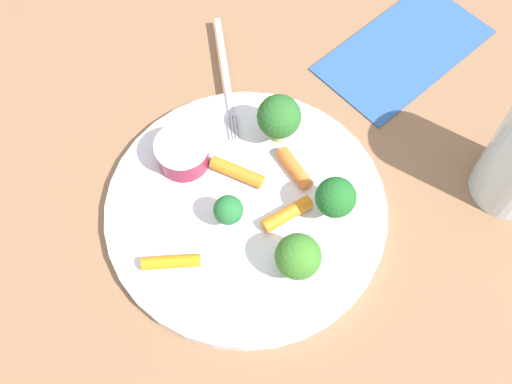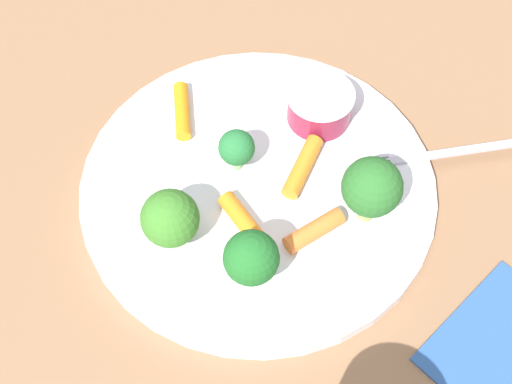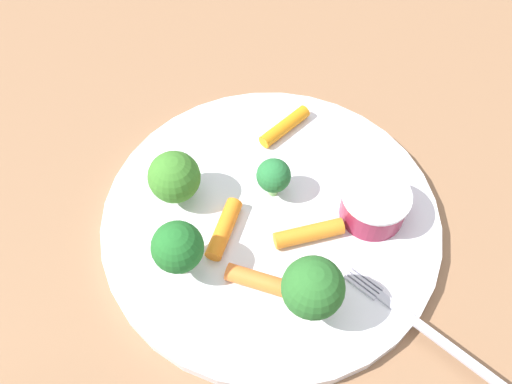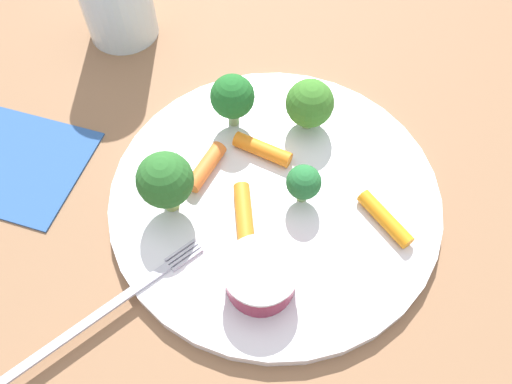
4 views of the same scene
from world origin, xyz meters
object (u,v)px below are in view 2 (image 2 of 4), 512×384
Objects in this scene: plate at (258,187)px; fork at (452,152)px; carrot_stick_1 at (303,167)px; carrot_stick_2 at (245,222)px; carrot_stick_3 at (182,111)px; broccoli_floret_2 at (251,258)px; broccoli_floret_1 at (240,146)px; broccoli_floret_0 at (170,219)px; sauce_cup at (320,106)px; broccoli_floret_3 at (372,188)px; carrot_stick_0 at (314,231)px.

fork reaches higher than plate.
carrot_stick_1 is 1.06× the size of carrot_stick_2.
broccoli_floret_2 is at bearing 154.29° from carrot_stick_3.
fork is (-0.12, -0.12, -0.02)m from broccoli_floret_1.
broccoli_floret_1 is 0.72× the size of carrot_stick_3.
broccoli_floret_1 is at bearing -82.27° from broccoli_floret_0.
broccoli_floret_3 is (-0.09, 0.05, 0.02)m from sauce_cup.
sauce_cup is 1.15× the size of carrot_stick_0.
broccoli_floret_1 is at bearing 79.54° from sauce_cup.
carrot_stick_1 is at bearing -105.13° from broccoli_floret_0.
carrot_stick_0 reaches higher than plate.
carrot_stick_1 is at bearing 117.55° from sauce_cup.
broccoli_floret_2 is 0.06m from carrot_stick_0.
broccoli_floret_2 reaches higher than carrot_stick_3.
broccoli_floret_3 is at bearing -163.40° from broccoli_floret_1.
broccoli_floret_1 is 0.72× the size of broccoli_floret_2.
broccoli_floret_0 is 0.08m from broccoli_floret_1.
broccoli_floret_1 is 0.64× the size of broccoli_floret_3.
broccoli_floret_1 reaches higher than plate.
broccoli_floret_3 reaches higher than broccoli_floret_2.
carrot_stick_2 reaches higher than fork.
broccoli_floret_0 is at bearing 74.87° from carrot_stick_1.
carrot_stick_1 is (-0.04, -0.03, -0.02)m from broccoli_floret_1.
carrot_stick_2 is at bearing 49.64° from broccoli_floret_3.
carrot_stick_3 is (0.11, -0.04, -0.00)m from carrot_stick_2.
carrot_stick_2 is 0.97× the size of carrot_stick_3.
sauce_cup is 0.98× the size of carrot_stick_1.
fork is (-0.10, -0.20, -0.03)m from broccoli_floret_0.
broccoli_floret_3 reaches higher than carrot_stick_3.
broccoli_floret_2 is (-0.05, 0.06, 0.04)m from plate.
broccoli_floret_0 is (0.00, 0.16, 0.01)m from sauce_cup.
broccoli_floret_3 is 0.44× the size of fork.
broccoli_floret_0 is 0.95× the size of carrot_stick_2.
plate is 0.09m from broccoli_floret_2.
plate is 5.83× the size of carrot_stick_0.
fork is at bearing -146.88° from carrot_stick_3.
broccoli_floret_2 is 0.96× the size of carrot_stick_1.
broccoli_floret_2 is 0.05m from carrot_stick_2.
broccoli_floret_3 is at bearing -130.36° from carrot_stick_2.
carrot_stick_2 is at bearing 65.57° from fork.
sauce_cup is at bearing -137.65° from carrot_stick_3.
carrot_stick_1 is 1.03× the size of carrot_stick_3.
carrot_stick_1 is at bearing -69.50° from broccoli_floret_2.
broccoli_floret_3 is 1.13× the size of carrot_stick_3.
broccoli_floret_0 reaches higher than carrot_stick_1.
carrot_stick_0 is at bearing 139.49° from carrot_stick_1.
broccoli_floret_3 is at bearing -128.89° from broccoli_floret_0.
carrot_stick_3 is (0.07, -0.00, -0.02)m from broccoli_floret_1.
broccoli_floret_0 is at bearing 133.47° from carrot_stick_3.
carrot_stick_3 is at bearing -46.53° from broccoli_floret_0.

